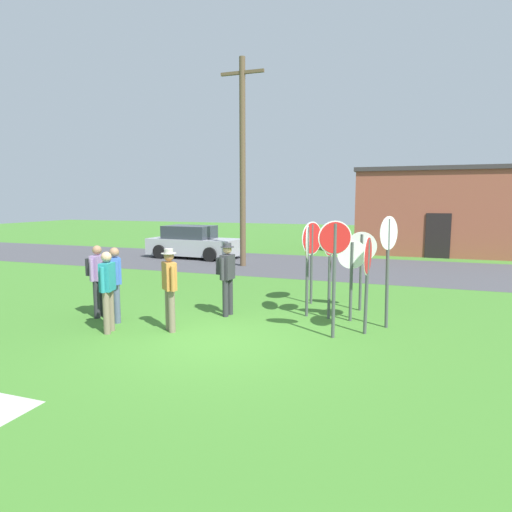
# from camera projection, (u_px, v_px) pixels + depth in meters

# --- Properties ---
(ground_plane) EXTENTS (80.00, 80.00, 0.00)m
(ground_plane) POSITION_uv_depth(u_px,v_px,m) (214.00, 339.00, 8.72)
(ground_plane) COLOR #3D7528
(street_asphalt) EXTENTS (60.00, 6.40, 0.01)m
(street_asphalt) POSITION_uv_depth(u_px,v_px,m) (318.00, 266.00, 18.17)
(street_asphalt) COLOR #424247
(street_asphalt) RESTS_ON ground
(building_background) EXTENTS (7.89, 4.75, 4.29)m
(building_background) POSITION_uv_depth(u_px,v_px,m) (437.00, 211.00, 22.55)
(building_background) COLOR brown
(building_background) RESTS_ON ground
(utility_pole) EXTENTS (1.80, 0.24, 8.29)m
(utility_pole) POSITION_uv_depth(u_px,v_px,m) (243.00, 160.00, 17.73)
(utility_pole) COLOR brown
(utility_pole) RESTS_ON ground
(parked_car_on_street) EXTENTS (4.39, 2.19, 1.51)m
(parked_car_on_street) POSITION_uv_depth(u_px,v_px,m) (193.00, 243.00, 20.81)
(parked_car_on_street) COLOR #A5A8AD
(parked_car_on_street) RESTS_ON ground
(stop_sign_nearest) EXTENTS (0.13, 0.80, 2.17)m
(stop_sign_nearest) POSITION_uv_depth(u_px,v_px,m) (307.00, 254.00, 10.24)
(stop_sign_nearest) COLOR #474C4C
(stop_sign_nearest) RESTS_ON ground
(stop_sign_leaning_right) EXTENTS (0.34, 0.65, 2.40)m
(stop_sign_leaning_right) POSITION_uv_depth(u_px,v_px,m) (388.00, 253.00, 9.32)
(stop_sign_leaning_right) COLOR #474C4C
(stop_sign_leaning_right) RESTS_ON ground
(stop_sign_rear_left) EXTENTS (0.21, 0.66, 2.14)m
(stop_sign_rear_left) POSITION_uv_depth(u_px,v_px,m) (330.00, 257.00, 10.04)
(stop_sign_rear_left) COLOR #474C4C
(stop_sign_rear_left) RESTS_ON ground
(stop_sign_far_back) EXTENTS (0.61, 0.28, 2.34)m
(stop_sign_far_back) POSITION_uv_depth(u_px,v_px,m) (334.00, 260.00, 8.61)
(stop_sign_far_back) COLOR #474C4C
(stop_sign_far_back) RESTS_ON ground
(stop_sign_leaning_left) EXTENTS (0.72, 0.16, 1.96)m
(stop_sign_leaning_left) POSITION_uv_depth(u_px,v_px,m) (361.00, 257.00, 10.81)
(stop_sign_leaning_left) COLOR #474C4C
(stop_sign_leaning_left) RESTS_ON ground
(stop_sign_low_front) EXTENTS (0.35, 0.80, 2.17)m
(stop_sign_low_front) POSITION_uv_depth(u_px,v_px,m) (312.00, 248.00, 11.51)
(stop_sign_low_front) COLOR #474C4C
(stop_sign_low_front) RESTS_ON ground
(stop_sign_rear_right) EXTENTS (0.62, 0.23, 1.86)m
(stop_sign_rear_right) POSITION_uv_depth(u_px,v_px,m) (352.00, 267.00, 9.87)
(stop_sign_rear_right) COLOR #474C4C
(stop_sign_rear_right) RESTS_ON ground
(stop_sign_tallest) EXTENTS (0.10, 0.79, 2.02)m
(stop_sign_tallest) POSITION_uv_depth(u_px,v_px,m) (367.00, 268.00, 8.89)
(stop_sign_tallest) COLOR #474C4C
(stop_sign_tallest) RESTS_ON ground
(person_with_sunhat) EXTENTS (0.48, 0.48, 1.69)m
(person_with_sunhat) POSITION_uv_depth(u_px,v_px,m) (114.00, 279.00, 9.82)
(person_with_sunhat) COLOR #4C5670
(person_with_sunhat) RESTS_ON ground
(person_in_dark_shirt) EXTENTS (0.31, 0.55, 1.69)m
(person_in_dark_shirt) POSITION_uv_depth(u_px,v_px,m) (108.00, 287.00, 9.05)
(person_in_dark_shirt) COLOR #7A6B56
(person_in_dark_shirt) RESTS_ON ground
(person_on_left) EXTENTS (0.44, 0.41, 1.74)m
(person_on_left) POSITION_uv_depth(u_px,v_px,m) (170.00, 285.00, 9.15)
(person_on_left) COLOR #7A6B56
(person_on_left) RESTS_ON ground
(person_in_blue) EXTENTS (0.39, 0.57, 1.69)m
(person_in_blue) POSITION_uv_depth(u_px,v_px,m) (97.00, 276.00, 10.25)
(person_in_blue) COLOR #2D2D33
(person_in_blue) RESTS_ON ground
(person_in_teal) EXTENTS (0.41, 0.57, 1.74)m
(person_in_teal) POSITION_uv_depth(u_px,v_px,m) (227.00, 274.00, 10.38)
(person_in_teal) COLOR #2D2D33
(person_in_teal) RESTS_ON ground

